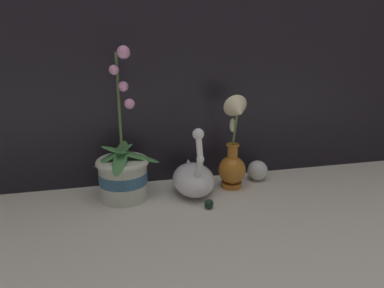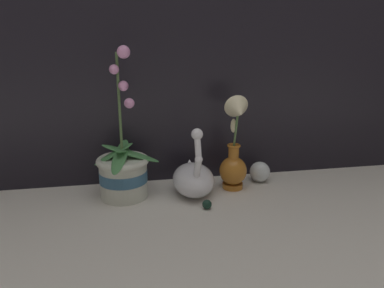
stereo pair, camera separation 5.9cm
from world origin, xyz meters
The scene contains 6 objects.
ground_plane centered at (0.00, 0.00, 0.00)m, with size 2.80×2.80×0.00m, color beige.
orchid_potted_plant centered at (-0.21, 0.15, 0.09)m, with size 0.20×0.22×0.45m.
swan_figurine centered at (0.00, 0.13, 0.05)m, with size 0.13×0.20×0.23m.
blue_vase centered at (0.13, 0.14, 0.11)m, with size 0.09×0.12×0.31m.
glass_sphere centered at (0.24, 0.19, 0.03)m, with size 0.07×0.07×0.07m.
glass_bauble centered at (0.02, 0.02, 0.01)m, with size 0.03×0.03×0.03m.
Camera 1 is at (-0.25, -0.92, 0.50)m, focal length 35.00 mm.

